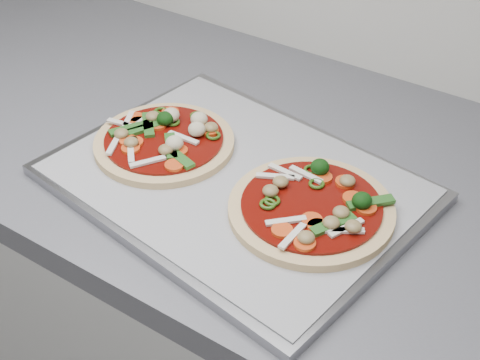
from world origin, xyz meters
The scene contains 4 objects.
baking_tray centered at (-0.35, 1.22, 0.91)m, with size 0.45×0.34×0.01m, color gray.
parchment centered at (-0.35, 1.22, 0.92)m, with size 0.43×0.32×0.00m, color #939398.
pizza_left centered at (-0.47, 1.22, 0.93)m, with size 0.26×0.26×0.03m.
pizza_right centered at (-0.23, 1.21, 0.93)m, with size 0.21×0.21×0.03m.
Camera 1 is at (0.03, 0.66, 1.44)m, focal length 50.00 mm.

